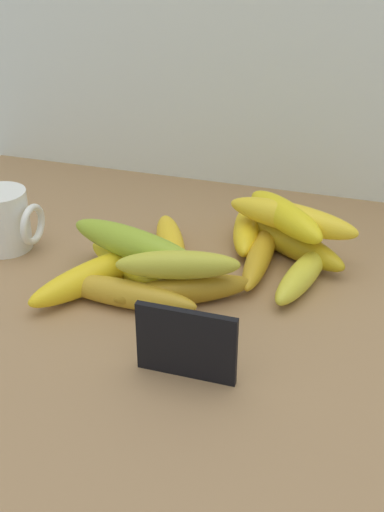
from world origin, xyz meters
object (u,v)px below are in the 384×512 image
(coffee_mug, at_px, (5,220))
(banana_4, at_px, (96,275))
(chalkboard_sign, at_px, (186,346))
(banana_6, at_px, (183,291))
(banana_1, at_px, (247,229))
(banana_3, at_px, (123,293))
(banana_2, at_px, (302,275))
(banana_12, at_px, (292,218))
(banana_5, at_px, (261,253))
(banana_7, at_px, (128,267))
(banana_0, at_px, (170,242))
(banana_9, at_px, (177,266))
(banana_10, at_px, (285,216))
(banana_11, at_px, (136,245))
(banana_8, at_px, (288,240))

(coffee_mug, relative_size, banana_4, 0.44)
(chalkboard_sign, distance_m, banana_6, 0.14)
(banana_1, bearing_deg, banana_3, -117.34)
(banana_2, xyz_separation_m, banana_4, (-0.26, -0.08, 0.00))
(coffee_mug, xyz_separation_m, banana_12, (0.39, 0.09, 0.02))
(banana_5, height_order, banana_12, banana_12)
(banana_1, relative_size, banana_7, 0.93)
(banana_0, xyz_separation_m, banana_4, (-0.06, -0.11, 0.00))
(banana_9, relative_size, banana_10, 0.96)
(banana_3, bearing_deg, banana_6, 20.11)
(coffee_mug, bearing_deg, banana_5, 9.88)
(coffee_mug, relative_size, banana_2, 0.59)
(coffee_mug, relative_size, banana_10, 0.56)
(banana_7, bearing_deg, banana_3, -73.79)
(banana_3, bearing_deg, banana_9, 21.87)
(banana_1, distance_m, banana_10, 0.08)
(coffee_mug, xyz_separation_m, banana_7, (0.20, -0.03, -0.03))
(banana_11, height_order, banana_12, banana_12)
(banana_8, bearing_deg, banana_1, 163.37)
(banana_2, height_order, banana_12, banana_12)
(banana_3, bearing_deg, banana_5, 46.73)
(banana_9, bearing_deg, banana_12, 53.91)
(banana_0, relative_size, banana_11, 0.75)
(coffee_mug, height_order, banana_12, coffee_mug)
(coffee_mug, relative_size, banana_3, 0.46)
(banana_0, relative_size, banana_12, 0.83)
(banana_4, height_order, banana_6, banana_4)
(banana_2, bearing_deg, banana_8, 112.21)
(banana_3, xyz_separation_m, banana_4, (-0.05, 0.03, 0.00))
(banana_3, relative_size, banana_9, 1.26)
(chalkboard_sign, distance_m, banana_12, 0.29)
(banana_2, bearing_deg, banana_3, -152.06)
(banana_0, bearing_deg, banana_6, -63.80)
(banana_9, bearing_deg, banana_2, 30.45)
(banana_8, height_order, banana_12, banana_12)
(banana_9, height_order, banana_12, banana_12)
(chalkboard_sign, relative_size, banana_4, 0.54)
(banana_7, distance_m, banana_12, 0.23)
(banana_0, height_order, banana_6, same)
(chalkboard_sign, height_order, banana_9, chalkboard_sign)
(banana_4, relative_size, banana_5, 1.05)
(banana_2, height_order, banana_6, banana_6)
(banana_2, bearing_deg, banana_0, 170.69)
(chalkboard_sign, bearing_deg, banana_4, 141.79)
(coffee_mug, height_order, banana_4, coffee_mug)
(banana_3, distance_m, banana_5, 0.21)
(chalkboard_sign, relative_size, banana_7, 0.67)
(banana_0, relative_size, banana_6, 0.88)
(banana_2, height_order, banana_9, banana_9)
(banana_0, relative_size, banana_2, 1.03)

